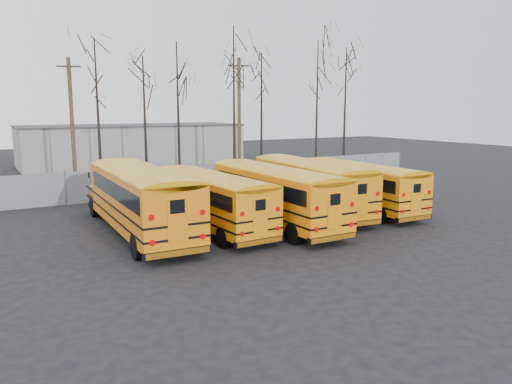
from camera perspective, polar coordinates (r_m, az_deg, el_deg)
ground at (r=24.22m, az=3.23°, el=-4.38°), size 120.00×120.00×0.00m
fence at (r=34.52m, az=-7.73°, el=1.45°), size 40.00×0.04×2.00m
distant_building at (r=53.89m, az=-13.92°, el=5.23°), size 22.00×8.00×4.00m
bus_a at (r=23.53m, az=-13.12°, el=-0.31°), size 3.02×11.66×3.24m
bus_b at (r=24.09m, az=-5.30°, el=-0.46°), size 2.74×10.17×2.82m
bus_c at (r=24.83m, az=2.04°, el=0.16°), size 2.50×10.83×3.03m
bus_d at (r=27.79m, az=6.03°, el=1.13°), size 3.44×11.02×3.04m
bus_e at (r=29.07m, az=11.64°, el=1.08°), size 2.66×10.06×2.79m
utility_pole_left at (r=39.31m, az=-20.28°, el=7.54°), size 1.64×0.58×9.42m
utility_pole_right at (r=44.94m, az=-1.93°, el=8.81°), size 1.79×0.56×10.18m
tree_2 at (r=34.96m, az=-17.59°, el=8.03°), size 0.26×0.26×10.32m
tree_3 at (r=36.50m, az=-12.56°, el=7.59°), size 0.26×0.26×9.42m
tree_4 at (r=38.39m, az=-8.88°, el=8.74°), size 0.26×0.26×10.69m
tree_5 at (r=41.47m, az=-2.53°, el=10.05°), size 0.26×0.26×12.35m
tree_6 at (r=43.50m, az=0.63°, el=8.79°), size 0.26×0.26×10.46m
tree_7 at (r=43.71m, az=6.97°, el=9.39°), size 0.26×0.26×11.47m
tree_8 at (r=46.66m, az=10.12°, el=9.13°), size 0.26×0.26×11.16m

